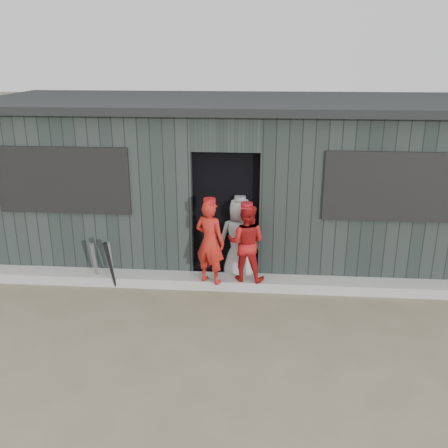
# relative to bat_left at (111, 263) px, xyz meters

# --- Properties ---
(ground) EXTENTS (80.00, 80.00, 0.00)m
(ground) POSITION_rel_bat_left_xyz_m (1.69, -1.73, -0.36)
(ground) COLOR brown
(ground) RESTS_ON ground
(curb) EXTENTS (8.00, 0.36, 0.15)m
(curb) POSITION_rel_bat_left_xyz_m (1.69, 0.09, -0.28)
(curb) COLOR #9D9D98
(curb) RESTS_ON ground
(bat_left) EXTENTS (0.07, 0.23, 0.71)m
(bat_left) POSITION_rel_bat_left_xyz_m (0.00, 0.00, 0.00)
(bat_left) COLOR #9B9BA3
(bat_left) RESTS_ON ground
(bat_mid) EXTENTS (0.07, 0.21, 0.69)m
(bat_mid) POSITION_rel_bat_left_xyz_m (-0.24, -0.01, -0.01)
(bat_mid) COLOR gray
(bat_mid) RESTS_ON ground
(bat_right) EXTENTS (0.12, 0.29, 0.80)m
(bat_right) POSITION_rel_bat_left_xyz_m (0.05, -0.18, 0.04)
(bat_right) COLOR black
(bat_right) RESTS_ON ground
(player_red_left) EXTENTS (0.54, 0.46, 1.24)m
(player_red_left) POSITION_rel_bat_left_xyz_m (1.50, -0.08, 0.41)
(player_red_left) COLOR #B11E15
(player_red_left) RESTS_ON curb
(player_red_right) EXTENTS (0.62, 0.52, 1.16)m
(player_red_right) POSITION_rel_bat_left_xyz_m (2.01, 0.06, 0.37)
(player_red_right) COLOR #AB1515
(player_red_right) RESTS_ON curb
(player_grey_back) EXTENTS (0.67, 0.47, 1.31)m
(player_grey_back) POSITION_rel_bat_left_xyz_m (1.90, 0.36, 0.30)
(player_grey_back) COLOR #ACACAC
(player_grey_back) RESTS_ON ground
(dugout) EXTENTS (8.30, 3.30, 2.62)m
(dugout) POSITION_rel_bat_left_xyz_m (1.69, 1.77, 0.93)
(dugout) COLOR black
(dugout) RESTS_ON ground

